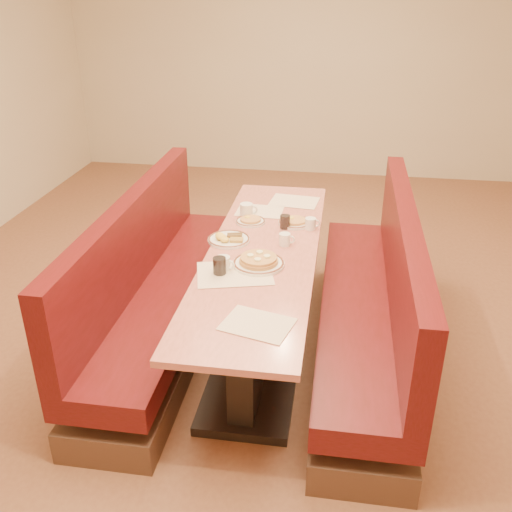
# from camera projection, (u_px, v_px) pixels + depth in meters

# --- Properties ---
(ground) EXTENTS (8.00, 8.00, 0.00)m
(ground) POSITION_uv_depth(u_px,v_px,m) (262.00, 346.00, 4.03)
(ground) COLOR #9E6647
(ground) RESTS_ON ground
(room_envelope) EXTENTS (6.04, 8.04, 2.82)m
(room_envelope) POSITION_uv_depth(u_px,v_px,m) (264.00, 60.00, 3.17)
(room_envelope) COLOR beige
(room_envelope) RESTS_ON ground
(diner_table) EXTENTS (0.70, 2.50, 0.75)m
(diner_table) POSITION_uv_depth(u_px,v_px,m) (263.00, 300.00, 3.86)
(diner_table) COLOR black
(diner_table) RESTS_ON ground
(booth_left) EXTENTS (0.55, 2.50, 1.05)m
(booth_left) POSITION_uv_depth(u_px,v_px,m) (159.00, 293.00, 3.97)
(booth_left) COLOR #4C3326
(booth_left) RESTS_ON ground
(booth_right) EXTENTS (0.55, 2.50, 1.05)m
(booth_right) POSITION_uv_depth(u_px,v_px,m) (372.00, 311.00, 3.77)
(booth_right) COLOR #4C3326
(booth_right) RESTS_ON ground
(placemat_near_left) EXTENTS (0.52, 0.44, 0.00)m
(placemat_near_left) POSITION_uv_depth(u_px,v_px,m) (235.00, 273.00, 3.41)
(placemat_near_left) COLOR #FFEAC7
(placemat_near_left) RESTS_ON diner_table
(placemat_near_right) EXTENTS (0.40, 0.34, 0.00)m
(placemat_near_right) POSITION_uv_depth(u_px,v_px,m) (257.00, 324.00, 2.91)
(placemat_near_right) COLOR #FFEAC7
(placemat_near_right) RESTS_ON diner_table
(placemat_far_left) EXTENTS (0.35, 0.27, 0.00)m
(placemat_far_left) POSITION_uv_depth(u_px,v_px,m) (260.00, 211.00, 4.30)
(placemat_far_left) COLOR #FFEAC7
(placemat_far_left) RESTS_ON diner_table
(placemat_far_right) EXTENTS (0.40, 0.31, 0.00)m
(placemat_far_right) POSITION_uv_depth(u_px,v_px,m) (294.00, 201.00, 4.48)
(placemat_far_right) COLOR #FFEAC7
(placemat_far_right) RESTS_ON diner_table
(pancake_plate) EXTENTS (0.32, 0.32, 0.07)m
(pancake_plate) POSITION_uv_depth(u_px,v_px,m) (259.00, 262.00, 3.50)
(pancake_plate) COLOR white
(pancake_plate) RESTS_ON diner_table
(eggs_plate) EXTENTS (0.28, 0.28, 0.06)m
(eggs_plate) POSITION_uv_depth(u_px,v_px,m) (228.00, 239.00, 3.82)
(eggs_plate) COLOR white
(eggs_plate) RESTS_ON diner_table
(extra_plate_mid) EXTENTS (0.24, 0.24, 0.05)m
(extra_plate_mid) POSITION_uv_depth(u_px,v_px,m) (295.00, 222.00, 4.08)
(extra_plate_mid) COLOR white
(extra_plate_mid) RESTS_ON diner_table
(extra_plate_far) EXTENTS (0.21, 0.21, 0.04)m
(extra_plate_far) POSITION_uv_depth(u_px,v_px,m) (250.00, 221.00, 4.10)
(extra_plate_far) COLOR white
(extra_plate_far) RESTS_ON diner_table
(coffee_mug_a) EXTENTS (0.11, 0.08, 0.08)m
(coffee_mug_a) POSITION_uv_depth(u_px,v_px,m) (285.00, 239.00, 3.75)
(coffee_mug_a) COLOR white
(coffee_mug_a) RESTS_ON diner_table
(coffee_mug_b) EXTENTS (0.12, 0.08, 0.09)m
(coffee_mug_b) POSITION_uv_depth(u_px,v_px,m) (224.00, 263.00, 3.43)
(coffee_mug_b) COLOR white
(coffee_mug_b) RESTS_ON diner_table
(coffee_mug_c) EXTENTS (0.11, 0.08, 0.08)m
(coffee_mug_c) POSITION_uv_depth(u_px,v_px,m) (311.00, 223.00, 3.99)
(coffee_mug_c) COLOR white
(coffee_mug_c) RESTS_ON diner_table
(coffee_mug_d) EXTENTS (0.13, 0.09, 0.10)m
(coffee_mug_d) POSITION_uv_depth(u_px,v_px,m) (247.00, 210.00, 4.19)
(coffee_mug_d) COLOR white
(coffee_mug_d) RESTS_ON diner_table
(soda_tumbler_near) EXTENTS (0.08, 0.08, 0.11)m
(soda_tumbler_near) POSITION_uv_depth(u_px,v_px,m) (220.00, 266.00, 3.38)
(soda_tumbler_near) COLOR black
(soda_tumbler_near) RESTS_ON diner_table
(soda_tumbler_mid) EXTENTS (0.07, 0.07, 0.10)m
(soda_tumbler_mid) POSITION_uv_depth(u_px,v_px,m) (285.00, 222.00, 4.00)
(soda_tumbler_mid) COLOR black
(soda_tumbler_mid) RESTS_ON diner_table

